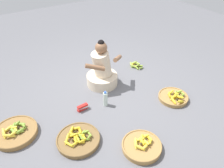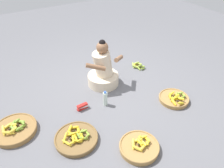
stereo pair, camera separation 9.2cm
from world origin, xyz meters
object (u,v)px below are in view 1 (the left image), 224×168
(banana_basket_mid_right, at_px, (174,97))
(water_bottle, at_px, (105,99))
(banana_basket_near_vendor, at_px, (78,139))
(loose_bananas_back_left, at_px, (136,65))
(banana_basket_near_bicycle, at_px, (142,146))
(packet_carton_stack, at_px, (83,107))
(banana_basket_back_right, at_px, (15,132))
(vendor_woman_front, at_px, (102,71))

(banana_basket_mid_right, distance_m, water_bottle, 1.07)
(banana_basket_near_vendor, distance_m, loose_bananas_back_left, 2.01)
(banana_basket_near_bicycle, xyz_separation_m, packet_carton_stack, (-0.30, 1.01, -0.00))
(banana_basket_near_bicycle, distance_m, banana_basket_near_vendor, 0.79)
(banana_basket_near_bicycle, bearing_deg, packet_carton_stack, 106.38)
(banana_basket_near_vendor, bearing_deg, banana_basket_back_right, 139.92)
(banana_basket_back_right, distance_m, water_bottle, 1.29)
(banana_basket_mid_right, height_order, banana_basket_back_right, banana_basket_back_right)
(banana_basket_back_right, bearing_deg, vendor_woman_front, 13.43)
(banana_basket_back_right, height_order, packet_carton_stack, banana_basket_back_right)
(banana_basket_near_bicycle, bearing_deg, loose_bananas_back_left, 54.72)
(banana_basket_near_vendor, relative_size, banana_basket_mid_right, 1.19)
(water_bottle, bearing_deg, banana_basket_near_vendor, -147.50)
(banana_basket_near_vendor, bearing_deg, packet_carton_stack, 58.41)
(banana_basket_mid_right, relative_size, packet_carton_stack, 2.63)
(loose_bananas_back_left, bearing_deg, banana_basket_near_vendor, -148.43)
(banana_basket_mid_right, bearing_deg, packet_carton_stack, 157.37)
(banana_basket_near_vendor, bearing_deg, banana_basket_mid_right, -1.54)
(banana_basket_mid_right, bearing_deg, banana_basket_back_right, 165.48)
(water_bottle, relative_size, packet_carton_stack, 1.44)
(banana_basket_mid_right, height_order, water_bottle, water_bottle)
(banana_basket_near_bicycle, relative_size, loose_bananas_back_left, 1.71)
(banana_basket_mid_right, height_order, packet_carton_stack, banana_basket_mid_right)
(packet_carton_stack, bearing_deg, vendor_woman_front, 35.16)
(banana_basket_near_bicycle, height_order, water_bottle, water_bottle)
(loose_bananas_back_left, height_order, water_bottle, water_bottle)
(vendor_woman_front, distance_m, loose_bananas_back_left, 0.88)
(packet_carton_stack, bearing_deg, banana_basket_near_bicycle, -73.62)
(vendor_woman_front, height_order, banana_basket_back_right, vendor_woman_front)
(vendor_woman_front, xyz_separation_m, banana_basket_back_right, (-1.52, -0.36, -0.21))
(vendor_woman_front, bearing_deg, packet_carton_stack, -144.84)
(banana_basket_near_vendor, bearing_deg, water_bottle, 32.50)
(banana_basket_back_right, distance_m, loose_bananas_back_left, 2.41)
(banana_basket_near_vendor, height_order, banana_basket_mid_right, banana_basket_mid_right)
(loose_bananas_back_left, bearing_deg, banana_basket_back_right, -167.73)
(packet_carton_stack, bearing_deg, water_bottle, -14.97)
(banana_basket_mid_right, bearing_deg, banana_basket_near_vendor, 178.46)
(vendor_woman_front, bearing_deg, water_bottle, -115.59)
(banana_basket_near_bicycle, distance_m, banana_basket_back_right, 1.63)
(water_bottle, bearing_deg, vendor_woman_front, 64.41)
(banana_basket_back_right, distance_m, packet_carton_stack, 0.95)
(banana_basket_mid_right, xyz_separation_m, loose_bananas_back_left, (0.10, 1.09, -0.01))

